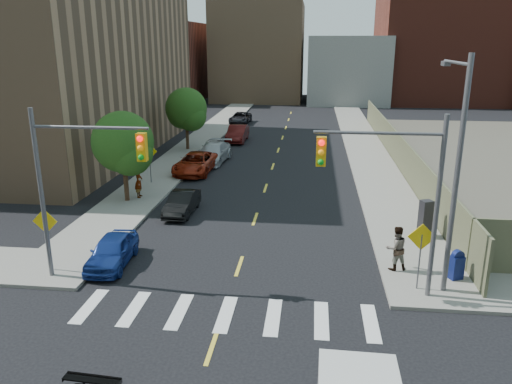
% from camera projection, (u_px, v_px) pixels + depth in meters
% --- Properties ---
extents(sidewalk_nw, '(3.50, 73.00, 0.15)m').
position_uv_depth(sidewalk_nw, '(214.00, 130.00, 54.31)').
color(sidewalk_nw, gray).
rests_on(sidewalk_nw, ground).
extents(sidewalk_ne, '(3.50, 73.00, 0.15)m').
position_uv_depth(sidewalk_ne, '(358.00, 132.00, 52.63)').
color(sidewalk_ne, gray).
rests_on(sidewalk_ne, ground).
extents(fence_north, '(0.12, 44.00, 2.50)m').
position_uv_depth(fence_north, '(396.00, 148.00, 39.25)').
color(fence_north, '#606144').
rests_on(fence_north, ground).
extents(building_nw, '(22.00, 30.00, 16.00)m').
position_uv_depth(building_nw, '(21.00, 57.00, 42.61)').
color(building_nw, '#8C6B4C').
rests_on(building_nw, ground).
extents(bg_bldg_west, '(14.00, 18.00, 12.00)m').
position_uv_depth(bg_bldg_west, '(161.00, 62.00, 81.20)').
color(bg_bldg_west, '#592319').
rests_on(bg_bldg_west, ground).
extents(bg_bldg_midwest, '(14.00, 16.00, 15.00)m').
position_uv_depth(bg_bldg_midwest, '(259.00, 52.00, 80.94)').
color(bg_bldg_midwest, '#8C6B4C').
rests_on(bg_bldg_midwest, ground).
extents(bg_bldg_center, '(12.00, 16.00, 10.00)m').
position_uv_depth(bg_bldg_center, '(347.00, 69.00, 78.25)').
color(bg_bldg_center, gray).
rests_on(bg_bldg_center, ground).
extents(bg_bldg_east, '(18.00, 18.00, 16.00)m').
position_uv_depth(bg_bldg_east, '(438.00, 50.00, 77.76)').
color(bg_bldg_east, '#592319').
rests_on(bg_bldg_east, ground).
extents(signal_nw, '(4.59, 0.30, 7.00)m').
position_uv_depth(signal_nw, '(76.00, 173.00, 19.08)').
color(signal_nw, '#59595E').
rests_on(signal_nw, ground).
extents(signal_ne, '(4.59, 0.30, 7.00)m').
position_uv_depth(signal_ne, '(396.00, 183.00, 17.78)').
color(signal_ne, '#59595E').
rests_on(signal_ne, ground).
extents(streetlight_ne, '(0.25, 3.70, 9.00)m').
position_uv_depth(streetlight_ne, '(456.00, 160.00, 18.20)').
color(streetlight_ne, '#59595E').
rests_on(streetlight_ne, ground).
extents(warn_sign_nw, '(1.06, 0.06, 2.83)m').
position_uv_depth(warn_sign_nw, '(46.00, 228.00, 20.49)').
color(warn_sign_nw, '#59595E').
rests_on(warn_sign_nw, ground).
extents(warn_sign_ne, '(1.06, 0.06, 2.83)m').
position_uv_depth(warn_sign_ne, '(421.00, 244.00, 18.87)').
color(warn_sign_ne, '#59595E').
rests_on(warn_sign_ne, ground).
extents(warn_sign_midwest, '(1.06, 0.06, 2.83)m').
position_uv_depth(warn_sign_midwest, '(150.00, 156.00, 33.32)').
color(warn_sign_midwest, '#59595E').
rests_on(warn_sign_midwest, ground).
extents(tree_west_near, '(3.66, 3.64, 5.52)m').
position_uv_depth(tree_west_near, '(123.00, 146.00, 29.15)').
color(tree_west_near, '#332114').
rests_on(tree_west_near, ground).
extents(tree_west_far, '(3.66, 3.64, 5.52)m').
position_uv_depth(tree_west_far, '(186.00, 111.00, 43.41)').
color(tree_west_far, '#332114').
rests_on(tree_west_far, ground).
extents(parked_car_blue, '(1.77, 3.93, 1.31)m').
position_uv_depth(parked_car_blue, '(112.00, 251.00, 21.60)').
color(parked_car_blue, navy).
rests_on(parked_car_blue, ground).
extents(parked_car_black, '(1.39, 3.80, 1.24)m').
position_uv_depth(parked_car_black, '(182.00, 203.00, 28.05)').
color(parked_car_black, black).
rests_on(parked_car_black, ground).
extents(parked_car_red, '(2.73, 5.42, 1.47)m').
position_uv_depth(parked_car_red, '(196.00, 163.00, 36.65)').
color(parked_car_red, maroon).
rests_on(parked_car_red, ground).
extents(parked_car_silver, '(2.63, 5.44, 1.53)m').
position_uv_depth(parked_car_silver, '(213.00, 153.00, 39.86)').
color(parked_car_silver, '#A1A4A8').
rests_on(parked_car_silver, ground).
extents(parked_car_white, '(1.74, 3.90, 1.30)m').
position_uv_depth(parked_car_white, '(212.00, 147.00, 42.58)').
color(parked_car_white, '#B4B4B4').
rests_on(parked_car_white, ground).
extents(parked_car_maroon, '(1.70, 4.78, 1.57)m').
position_uv_depth(parked_car_maroon, '(237.00, 134.00, 48.01)').
color(parked_car_maroon, '#430E0D').
rests_on(parked_car_maroon, ground).
extents(parked_car_grey, '(2.36, 4.76, 1.30)m').
position_uv_depth(parked_car_grey, '(240.00, 118.00, 58.57)').
color(parked_car_grey, black).
rests_on(parked_car_grey, ground).
extents(mailbox, '(0.62, 0.56, 1.24)m').
position_uv_depth(mailbox, '(457.00, 265.00, 20.03)').
color(mailbox, '#0D174E').
rests_on(mailbox, sidewalk_ne).
extents(payphone, '(0.69, 0.64, 1.85)m').
position_uv_depth(payphone, '(425.00, 219.00, 24.28)').
color(payphone, black).
rests_on(payphone, sidewalk_ne).
extents(pedestrian_west, '(0.56, 0.77, 1.96)m').
position_uv_depth(pedestrian_west, '(139.00, 182.00, 30.42)').
color(pedestrian_west, gray).
rests_on(pedestrian_west, sidewalk_nw).
extents(pedestrian_east, '(1.10, 0.97, 1.92)m').
position_uv_depth(pedestrian_east, '(396.00, 248.00, 20.75)').
color(pedestrian_east, gray).
rests_on(pedestrian_east, sidewalk_ne).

